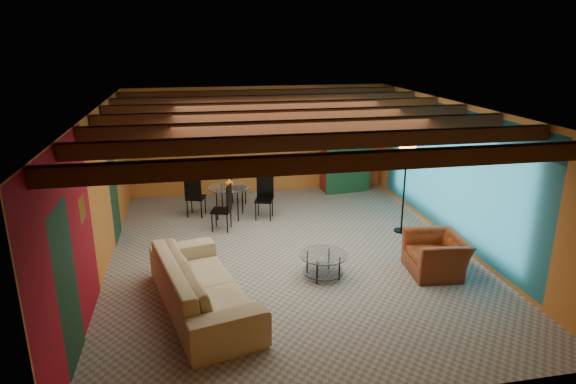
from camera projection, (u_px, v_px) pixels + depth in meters
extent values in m
cube|color=gray|center=(290.00, 254.00, 9.21)|extent=(6.50, 8.00, 0.01)
cube|color=silver|center=(290.00, 108.00, 8.40)|extent=(6.50, 8.00, 0.01)
cube|color=#C2702C|center=(259.00, 140.00, 12.54)|extent=(6.50, 0.02, 2.70)
cube|color=maroon|center=(98.00, 195.00, 8.20)|extent=(0.02, 8.00, 2.70)
cube|color=teal|center=(458.00, 175.00, 9.40)|extent=(0.02, 8.00, 2.70)
imported|color=tan|center=(203.00, 284.00, 7.27)|extent=(1.67, 2.89, 0.79)
imported|color=maroon|center=(436.00, 255.00, 8.41)|extent=(0.98, 1.09, 0.66)
cube|color=maroon|center=(345.00, 152.00, 12.77)|extent=(1.21, 0.68, 2.04)
cube|color=black|center=(223.00, 130.00, 12.25)|extent=(1.05, 0.03, 0.65)
imported|color=#26661E|center=(347.00, 103.00, 12.39)|extent=(0.50, 0.47, 0.45)
imported|color=orange|center=(229.00, 170.00, 10.77)|extent=(0.24, 0.24, 0.21)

